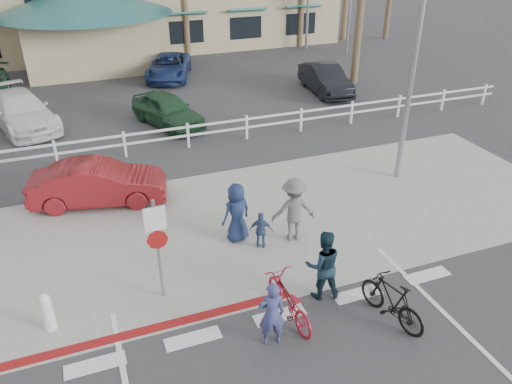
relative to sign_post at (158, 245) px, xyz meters
name	(u,v)px	position (x,y,z in m)	size (l,w,h in m)	color
ground	(291,334)	(2.30, -2.20, -1.45)	(140.00, 140.00, 0.00)	#333335
sidewalk_plaza	(226,227)	(2.30, 2.30, -1.44)	(22.00, 7.00, 0.01)	gray
cross_street	(192,170)	(2.30, 6.30, -1.45)	(40.00, 5.00, 0.01)	#333335
parking_lot	(145,93)	(2.30, 15.80, -1.45)	(50.00, 16.00, 0.01)	#333335
curb_red	(141,332)	(-0.70, -1.00, -1.44)	(7.00, 0.25, 0.02)	maroon
rail_fence	(191,135)	(2.80, 8.30, -0.95)	(29.40, 0.16, 1.00)	silver
sign_post	(158,245)	(0.00, 0.00, 0.00)	(0.50, 0.10, 2.90)	gray
bollard_0	(47,312)	(-2.50, -0.20, -0.97)	(0.26, 0.26, 0.95)	silver
streetlight_0	(417,44)	(8.80, 3.30, 3.05)	(0.60, 2.00, 9.00)	gray
info_sign	(350,9)	(16.30, 19.80, 1.35)	(1.20, 0.16, 5.60)	navy
bike_red	(288,300)	(2.44, -1.72, -0.95)	(0.66, 1.90, 1.00)	maroon
rider_red	(272,314)	(1.82, -2.25, -0.68)	(0.56, 0.37, 1.55)	navy
bike_black	(392,301)	(4.52, -2.57, -0.91)	(0.51, 1.80, 1.08)	black
rider_black	(323,265)	(3.49, -1.29, -0.58)	(0.85, 0.66, 1.75)	#132835
pedestrian_a	(294,210)	(3.85, 1.11, -0.53)	(1.19, 0.69, 1.85)	#5C5C5C
pedestrian_child	(261,230)	(2.88, 1.03, -0.91)	(0.63, 0.26, 1.08)	#364D74
pedestrian_b	(237,213)	(2.40, 1.64, -0.60)	(0.83, 0.54, 1.70)	#182649
car_white_sedan	(98,183)	(-0.92, 5.09, -0.78)	(1.43, 4.09, 1.35)	maroon
lot_car_1	(21,111)	(-3.34, 12.90, -0.72)	(2.04, 5.02, 1.46)	white
lot_car_2	(167,110)	(2.48, 10.98, -0.77)	(1.61, 4.01, 1.37)	#1F4729
lot_car_3	(325,79)	(10.93, 12.67, -0.75)	(1.48, 4.25, 1.40)	black
lot_car_5	(169,67)	(4.07, 18.11, -0.81)	(2.13, 4.62, 1.28)	navy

